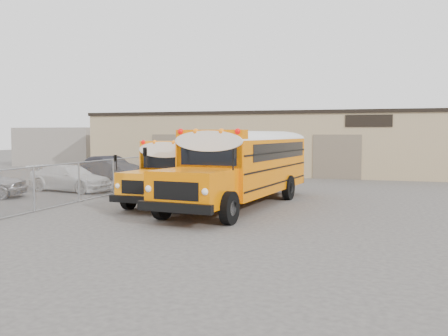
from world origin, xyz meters
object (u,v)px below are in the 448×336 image
(tarp_bundle, at_px, (195,187))
(car_white, at_px, (70,178))
(car_dark, at_px, (110,167))
(school_bus_right, at_px, (289,155))
(school_bus_left, at_px, (238,159))

(tarp_bundle, bearing_deg, car_white, 159.07)
(tarp_bundle, bearing_deg, car_dark, 134.66)
(school_bus_right, xyz_separation_m, tarp_bundle, (-2.58, -7.79, -1.07))
(school_bus_right, bearing_deg, tarp_bundle, -108.34)
(school_bus_right, relative_size, car_white, 2.37)
(school_bus_right, height_order, tarp_bundle, school_bus_right)
(school_bus_left, distance_m, car_dark, 9.93)
(tarp_bundle, height_order, car_white, tarp_bundle)
(school_bus_left, distance_m, school_bus_right, 3.03)
(school_bus_right, distance_m, tarp_bundle, 8.28)
(car_dark, bearing_deg, tarp_bundle, -113.78)
(school_bus_right, xyz_separation_m, car_dark, (-12.67, 2.42, -1.12))
(tarp_bundle, bearing_deg, school_bus_left, 93.03)
(school_bus_left, xyz_separation_m, school_bus_right, (3.01, -0.27, 0.27))
(school_bus_left, bearing_deg, tarp_bundle, -86.97)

